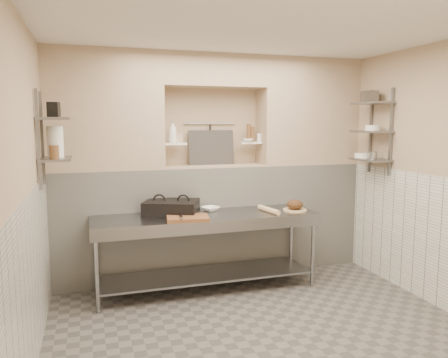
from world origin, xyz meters
name	(u,v)px	position (x,y,z in m)	size (l,w,h in m)	color
floor	(265,337)	(0.00, 0.00, -0.05)	(4.00, 3.90, 0.10)	#5D5853
ceiling	(269,18)	(0.00, 0.00, 2.85)	(4.00, 3.90, 0.10)	silver
wall_left	(19,196)	(-2.05, 0.00, 1.40)	(0.10, 3.90, 2.80)	tan
wall_back	(208,165)	(0.00, 2.00, 1.40)	(4.00, 0.10, 2.80)	tan
wall_front	(434,243)	(0.00, -2.00, 1.40)	(4.00, 0.10, 2.80)	tan
backwall_lower	(214,220)	(0.00, 1.75, 0.70)	(4.00, 0.40, 1.40)	silver
alcove_sill	(213,166)	(0.00, 1.75, 1.41)	(1.30, 0.40, 0.02)	tan
backwall_pillar_left	(105,111)	(-1.33, 1.75, 2.10)	(1.35, 0.40, 1.40)	tan
backwall_pillar_right	(308,112)	(1.33, 1.75, 2.10)	(1.35, 0.40, 1.40)	tan
backwall_header	(213,71)	(0.00, 1.75, 2.60)	(1.30, 0.40, 0.40)	tan
wainscot_left	(32,284)	(-1.99, 0.00, 0.70)	(0.02, 3.90, 1.40)	silver
wainscot_right	(440,243)	(1.99, 0.00, 0.70)	(0.02, 3.90, 1.40)	silver
alcove_shelf_left	(175,144)	(-0.50, 1.75, 1.70)	(0.28, 0.16, 0.03)	white
alcove_shelf_right	(250,143)	(0.50, 1.75, 1.70)	(0.28, 0.16, 0.03)	white
utensil_rail	(210,123)	(0.00, 1.92, 1.95)	(0.02, 0.02, 0.70)	gray
hanging_steel	(210,137)	(0.00, 1.90, 1.78)	(0.02, 0.02, 0.30)	black
splash_panel	(211,148)	(0.00, 1.85, 1.64)	(0.60, 0.02, 0.45)	#383330
shelf_rail_left_a	(42,138)	(-1.98, 1.25, 1.80)	(0.03, 0.03, 0.95)	slate
shelf_rail_left_b	(38,140)	(-1.98, 0.85, 1.80)	(0.03, 0.03, 0.95)	slate
wall_shelf_left_lower	(56,159)	(-1.84, 1.05, 1.60)	(0.30, 0.50, 0.03)	slate
wall_shelf_left_upper	(54,119)	(-1.84, 1.05, 2.00)	(0.30, 0.50, 0.03)	slate
shelf_rail_right_a	(371,131)	(1.98, 1.25, 1.85)	(0.03, 0.03, 1.05)	slate
shelf_rail_right_b	(391,132)	(1.98, 0.85, 1.85)	(0.03, 0.03, 1.05)	slate
wall_shelf_right_lower	(370,160)	(1.84, 1.05, 1.50)	(0.30, 0.50, 0.03)	slate
wall_shelf_right_mid	(371,132)	(1.84, 1.05, 1.85)	(0.30, 0.50, 0.03)	slate
wall_shelf_right_upper	(372,103)	(1.84, 1.05, 2.20)	(0.30, 0.50, 0.03)	slate
prep_table	(207,237)	(-0.25, 1.18, 0.64)	(2.60, 0.70, 0.90)	gray
panini_press	(171,208)	(-0.63, 1.33, 0.98)	(0.72, 0.64, 0.16)	black
cutting_board	(188,218)	(-0.51, 0.99, 0.92)	(0.45, 0.32, 0.04)	brown
knife_blade	(189,213)	(-0.47, 1.14, 0.95)	(0.29, 0.03, 0.01)	gray
tongs	(181,216)	(-0.59, 0.97, 0.96)	(0.02, 0.02, 0.27)	gray
mixing_bowl	(211,209)	(-0.14, 1.40, 0.93)	(0.21, 0.21, 0.05)	white
rolling_pin	(269,210)	(0.50, 1.10, 0.93)	(0.06, 0.06, 0.41)	#D4BE8B
bread_board	(295,210)	(0.84, 1.11, 0.91)	(0.29, 0.29, 0.02)	#D4BE8B
bread_loaf	(295,204)	(0.84, 1.11, 0.98)	(0.20, 0.20, 0.12)	#4C2D19
bottle_soap	(173,132)	(-0.52, 1.74, 1.85)	(0.10, 0.10, 0.27)	white
jar_alcove	(179,138)	(-0.45, 1.76, 1.77)	(0.08, 0.08, 0.12)	tan
bowl_alcove	(248,140)	(0.45, 1.70, 1.73)	(0.14, 0.14, 0.04)	white
condiment_a	(253,134)	(0.54, 1.76, 1.81)	(0.05, 0.05, 0.20)	brown
condiment_b	(249,133)	(0.49, 1.78, 1.83)	(0.06, 0.06, 0.23)	brown
condiment_c	(259,137)	(0.63, 1.77, 1.77)	(0.06, 0.06, 0.11)	white
jug_left	(55,142)	(-1.84, 1.09, 1.77)	(0.16, 0.16, 0.31)	white
jar_left	(54,152)	(-1.84, 0.87, 1.68)	(0.09, 0.09, 0.13)	brown
box_left_upper	(54,110)	(-1.84, 1.08, 2.09)	(0.11, 0.11, 0.15)	black
bowl_right	(363,155)	(1.84, 1.21, 1.54)	(0.21, 0.21, 0.06)	white
canister_right	(373,155)	(1.84, 0.99, 1.56)	(0.09, 0.09, 0.09)	gray
bowl_right_mid	(373,128)	(1.84, 1.03, 1.90)	(0.18, 0.18, 0.07)	white
basket_right	(369,97)	(1.84, 1.12, 2.28)	(0.18, 0.21, 0.14)	gray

